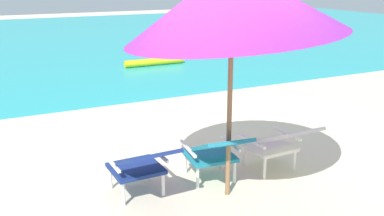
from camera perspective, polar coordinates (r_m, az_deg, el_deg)
ground_plane at (r=8.55m, az=-10.59°, el=1.50°), size 40.00×40.00×0.00m
ocean_band at (r=16.66m, az=-18.59°, el=8.40°), size 40.00×18.00×0.01m
swim_buoy at (r=11.36m, az=-4.94°, el=6.06°), size 1.60×0.18×0.18m
lounge_chair_left at (r=4.50m, az=-6.63°, el=-7.25°), size 0.57×0.89×0.68m
lounge_chair_center at (r=4.78m, az=3.10°, el=-5.63°), size 0.64×0.93×0.68m
lounge_chair_right at (r=5.13m, az=11.35°, el=-4.34°), size 0.57×0.89×0.68m
beach_umbrella_center at (r=4.20m, az=5.32°, el=13.82°), size 2.89×2.87×2.45m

